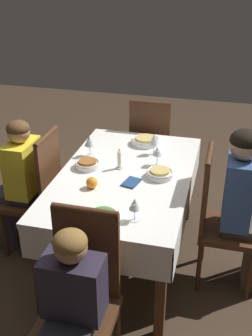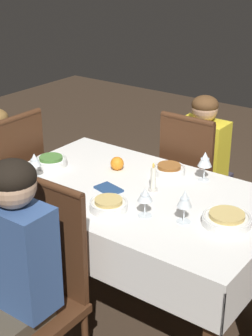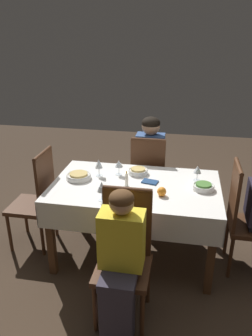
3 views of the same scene
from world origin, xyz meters
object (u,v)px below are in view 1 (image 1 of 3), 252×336
Objects in this scene: person_child_yellow at (18,181)px; wine_glass_east at (154,140)px; person_adult_denim at (245,202)px; candle_centerpiece at (119,161)px; person_child_dark at (70,314)px; wine_glass_south at (157,152)px; wine_glass_north at (90,141)px; orange_fruit at (92,183)px; chair_south at (219,216)px; chair_west at (82,293)px; wine_glass_west at (135,205)px; bowl_south at (160,173)px; napkin_red_folded at (131,182)px; chair_east at (151,147)px; bowl_north at (88,164)px; chair_north at (39,190)px; bowl_west at (103,217)px; dining_table at (125,185)px; bowl_east at (145,141)px.

person_child_yellow is 1.06m from wine_glass_east.
person_adult_denim is 0.89m from candle_centerpiece.
person_child_dark is 6.92× the size of wine_glass_south.
orange_fruit is (-0.46, -0.17, -0.08)m from wine_glass_north.
chair_south is 6.07× the size of wine_glass_north.
candle_centerpiece is (1.01, 0.07, 0.27)m from chair_west.
candle_centerpiece is 2.03× the size of orange_fruit.
person_child_dark is 0.68m from wine_glass_west.
napkin_red_folded is (-0.13, 0.17, -0.02)m from bowl_south.
chair_south is 0.49m from bowl_south.
wine_glass_south reaches higher than napkin_red_folded.
chair_east is 1.08m from napkin_red_folded.
chair_west is at bearing 42.25° from person_child_yellow.
wine_glass_west is at bearing 63.73° from person_child_yellow.
person_child_yellow is 0.72m from orange_fruit.
bowl_north is 1.16× the size of candle_centerpiece.
orange_fruit is (-0.21, -0.50, 0.25)m from chair_north.
bowl_north is (0.55, 0.47, -0.07)m from wine_glass_west.
wine_glass_west is at bearing -176.11° from wine_glass_east.
chair_south is 0.97m from bowl_north.
wine_glass_west is 0.90m from wine_glass_north.
chair_west is 6.94× the size of wine_glass_south.
wine_glass_north is (0.19, 0.04, 0.09)m from bowl_north.
wine_glass_east is (1.47, -0.12, 0.31)m from person_child_dark.
wine_glass_east is at bearing -6.93° from bowl_west.
bowl_west is at bearing -173.33° from candle_centerpiece.
person_adult_denim reaches higher than candle_centerpiece.
bowl_south is 0.21m from napkin_red_folded.
wine_glass_south is at bearing -71.16° from bowl_north.
chair_west is at bearing -179.57° from dining_table.
chair_east is 4.44× the size of bowl_east.
wine_glass_south is at bearing 0.25° from wine_glass_west.
chair_north is 4.44× the size of bowl_east.
person_child_dark reaches higher than napkin_red_folded.
bowl_south is (0.04, -0.89, 0.24)m from chair_north.
orange_fruit reaches higher than napkin_red_folded.
wine_glass_north reaches higher than bowl_north.
chair_south is 1.48m from person_child_yellow.
wine_glass_south is at bearing -45.32° from dining_table.
chair_south is 1.07m from wine_glass_north.
wine_glass_east is at bearing -19.78° from dining_table.
person_adult_denim reaches higher than chair_west.
candle_centerpiece is at bearing 42.18° from dining_table.
person_child_dark is at bearing 90.16° from chair_east.
candle_centerpiece reaches higher than wine_glass_west.
chair_north is 6.09× the size of wine_glass_east.
dining_table is 0.43m from wine_glass_east.
chair_west reaches higher than bowl_north.
bowl_east is at bearing 3.61° from napkin_red_folded.
person_adult_denim is 7.12× the size of wine_glass_east.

